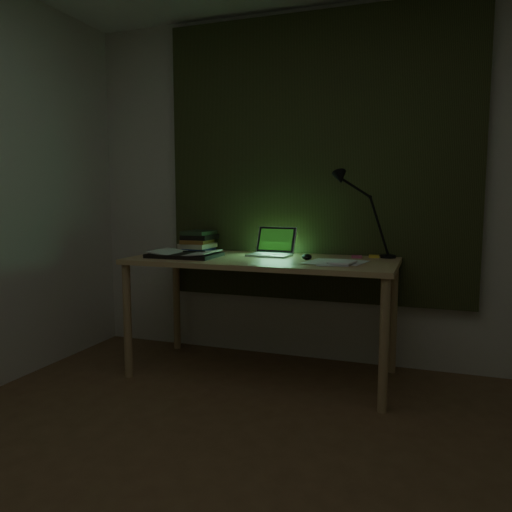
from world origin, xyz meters
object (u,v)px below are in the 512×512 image
at_px(open_textbook, 185,254).
at_px(desk_lamp, 389,217).
at_px(loose_papers, 335,262).
at_px(desk, 262,317).
at_px(book_stack, 199,241).
at_px(laptop, 269,241).

height_order(open_textbook, desk_lamp, desk_lamp).
xyz_separation_m(open_textbook, loose_papers, (1.02, 0.00, -0.01)).
xyz_separation_m(desk, book_stack, (-0.58, 0.24, 0.48)).
bearing_deg(book_stack, desk, -22.39).
bearing_deg(loose_papers, laptop, 154.83).
relative_size(desk, open_textbook, 3.86).
bearing_deg(desk_lamp, laptop, -170.78).
distance_m(book_stack, desk_lamp, 1.37).
height_order(open_textbook, book_stack, book_stack).
relative_size(desk, book_stack, 7.11).
relative_size(open_textbook, loose_papers, 1.39).
relative_size(laptop, desk_lamp, 0.58).
height_order(desk, desk_lamp, desk_lamp).
bearing_deg(desk, loose_papers, -10.57).
bearing_deg(desk, book_stack, 157.61).
height_order(desk, laptop, laptop).
bearing_deg(book_stack, desk_lamp, 2.79).
bearing_deg(laptop, open_textbook, -151.80).
relative_size(desk, laptop, 5.47).
xyz_separation_m(laptop, desk_lamp, (0.78, 0.16, 0.17)).
distance_m(desk, laptop, 0.52).
bearing_deg(laptop, loose_papers, -21.27).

